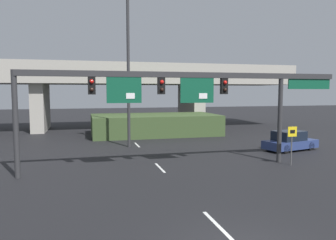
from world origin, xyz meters
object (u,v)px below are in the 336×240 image
highway_light_pole_near (128,63)px  parked_sedan_near_right (290,141)px  signal_gantry (183,89)px  speed_limit_sign (292,140)px

highway_light_pole_near → parked_sedan_near_right: bearing=-21.3°
highway_light_pole_near → signal_gantry: bearing=-75.6°
speed_limit_sign → parked_sedan_near_right: bearing=56.1°
highway_light_pole_near → parked_sedan_near_right: size_ratio=2.76×
signal_gantry → parked_sedan_near_right: 10.94m
signal_gantry → highway_light_pole_near: bearing=104.4°
signal_gantry → speed_limit_sign: signal_gantry is taller
speed_limit_sign → highway_light_pole_near: 13.51m
signal_gantry → speed_limit_sign: bearing=-9.0°
speed_limit_sign → highway_light_pole_near: highway_light_pole_near is taller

